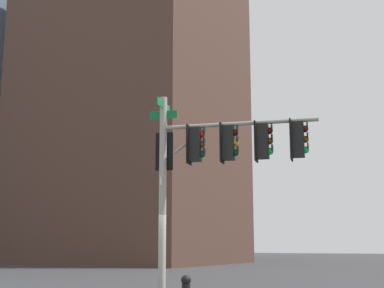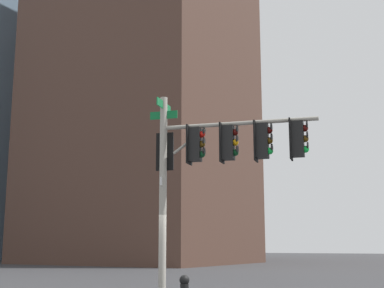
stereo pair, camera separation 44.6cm
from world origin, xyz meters
TOP-DOWN VIEW (x-y plane):
  - signal_pole_assembly at (-1.00, 0.04)m, footprint 4.91×1.74m
  - building_brick_nearside at (21.17, -27.98)m, footprint 18.36×16.02m
  - building_brick_midblock at (31.05, -42.27)m, footprint 22.91×15.12m

SIDE VIEW (x-z plane):
  - signal_pole_assembly at x=-1.00m, z-range 1.18..7.25m
  - building_brick_midblock at x=31.05m, z-range 0.00..39.90m
  - building_brick_nearside at x=21.17m, z-range 0.00..45.13m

